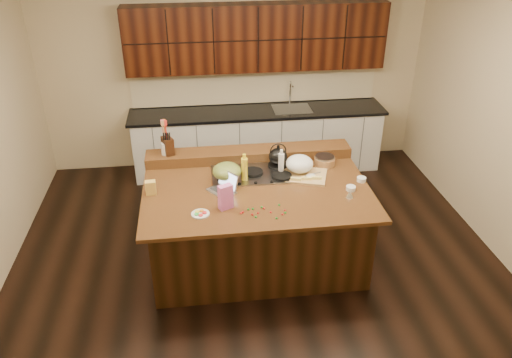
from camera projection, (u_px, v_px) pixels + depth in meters
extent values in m
cube|color=black|center=(257.00, 257.00, 5.75)|extent=(5.50, 5.00, 0.01)
cube|color=silver|center=(257.00, 14.00, 4.43)|extent=(5.50, 5.00, 0.01)
cube|color=#C3AF89|center=(235.00, 77.00, 7.26)|extent=(5.50, 0.01, 2.70)
cube|color=#C3AF89|center=(312.00, 337.00, 2.92)|extent=(5.50, 0.01, 2.70)
cube|color=#C3AF89|center=(509.00, 137.00, 5.40)|extent=(0.01, 5.00, 2.70)
cube|color=black|center=(257.00, 225.00, 5.53)|extent=(2.22, 1.42, 0.88)
cube|color=black|center=(257.00, 189.00, 5.31)|extent=(2.40, 1.60, 0.04)
cube|color=black|center=(249.00, 154.00, 5.88)|extent=(2.40, 0.30, 0.12)
cube|color=gray|center=(253.00, 174.00, 5.56)|extent=(0.92, 0.52, 0.02)
cylinder|color=black|center=(225.00, 168.00, 5.62)|extent=(0.22, 0.22, 0.03)
cylinder|color=black|center=(278.00, 165.00, 5.69)|extent=(0.22, 0.22, 0.03)
cylinder|color=black|center=(227.00, 180.00, 5.40)|extent=(0.22, 0.22, 0.03)
cylinder|color=black|center=(282.00, 176.00, 5.47)|extent=(0.22, 0.22, 0.03)
cylinder|color=black|center=(253.00, 172.00, 5.55)|extent=(0.22, 0.22, 0.03)
cube|color=silver|center=(258.00, 141.00, 7.44)|extent=(3.60, 0.62, 0.90)
cube|color=black|center=(258.00, 112.00, 7.21)|extent=(3.70, 0.66, 0.04)
cube|color=gray|center=(292.00, 109.00, 7.26)|extent=(0.55, 0.42, 0.01)
cylinder|color=gray|center=(290.00, 93.00, 7.33)|extent=(0.02, 0.02, 0.36)
cube|color=black|center=(257.00, 37.00, 6.84)|extent=(3.60, 0.34, 0.90)
cube|color=#C3AF89|center=(255.00, 86.00, 7.34)|extent=(3.60, 0.03, 0.50)
ellipsoid|color=black|center=(278.00, 156.00, 5.64)|extent=(0.27, 0.27, 0.19)
ellipsoid|color=olive|center=(227.00, 171.00, 5.35)|extent=(0.36, 0.36, 0.17)
cube|color=#B7B7BC|center=(221.00, 191.00, 5.23)|extent=(0.32, 0.34, 0.01)
cube|color=black|center=(221.00, 190.00, 5.22)|extent=(0.23, 0.26, 0.00)
cube|color=#B7B7BC|center=(228.00, 180.00, 5.24)|extent=(0.21, 0.26, 0.18)
cube|color=silver|center=(228.00, 180.00, 5.23)|extent=(0.19, 0.23, 0.15)
cylinder|color=yellow|center=(244.00, 170.00, 5.37)|extent=(0.08, 0.08, 0.27)
cylinder|color=silver|center=(281.00, 164.00, 5.51)|extent=(0.07, 0.07, 0.25)
cube|color=tan|center=(302.00, 175.00, 5.52)|extent=(0.62, 0.53, 0.02)
ellipsoid|color=white|center=(299.00, 164.00, 5.53)|extent=(0.30, 0.30, 0.19)
cube|color=#EDD872|center=(296.00, 179.00, 5.39)|extent=(0.11, 0.03, 0.03)
cube|color=#EDD872|center=(306.00, 178.00, 5.40)|extent=(0.11, 0.03, 0.03)
cube|color=#EDD872|center=(317.00, 178.00, 5.41)|extent=(0.11, 0.03, 0.03)
cylinder|color=gray|center=(313.00, 174.00, 5.50)|extent=(0.20, 0.08, 0.01)
cylinder|color=white|center=(311.00, 177.00, 5.45)|extent=(0.12, 0.12, 0.04)
cylinder|color=white|center=(351.00, 188.00, 5.25)|extent=(0.13, 0.13, 0.04)
cylinder|color=white|center=(361.00, 179.00, 5.42)|extent=(0.10, 0.10, 0.04)
cylinder|color=#996B3F|center=(325.00, 161.00, 5.74)|extent=(0.31, 0.31, 0.09)
cone|color=silver|center=(350.00, 194.00, 5.12)|extent=(0.10, 0.10, 0.07)
cube|color=#D665B5|center=(226.00, 197.00, 4.89)|extent=(0.16, 0.13, 0.26)
cylinder|color=white|center=(200.00, 214.00, 4.85)|extent=(0.23, 0.23, 0.01)
cube|color=gold|center=(151.00, 188.00, 5.15)|extent=(0.11, 0.08, 0.15)
cylinder|color=white|center=(166.00, 148.00, 5.71)|extent=(0.15, 0.15, 0.14)
cube|color=black|center=(168.00, 146.00, 5.69)|extent=(0.16, 0.19, 0.20)
ellipsoid|color=red|center=(252.00, 214.00, 4.83)|extent=(0.02, 0.02, 0.02)
ellipsoid|color=#198C26|center=(279.00, 205.00, 4.98)|extent=(0.02, 0.02, 0.02)
ellipsoid|color=red|center=(285.00, 210.00, 4.89)|extent=(0.02, 0.02, 0.02)
ellipsoid|color=#198C26|center=(262.00, 207.00, 4.95)|extent=(0.02, 0.02, 0.02)
ellipsoid|color=red|center=(282.00, 214.00, 4.84)|extent=(0.02, 0.02, 0.02)
ellipsoid|color=#198C26|center=(253.00, 209.00, 4.92)|extent=(0.02, 0.02, 0.02)
ellipsoid|color=red|center=(258.00, 213.00, 4.85)|extent=(0.02, 0.02, 0.02)
ellipsoid|color=#198C26|center=(248.00, 209.00, 4.91)|extent=(0.02, 0.02, 0.02)
ellipsoid|color=red|center=(241.00, 213.00, 4.85)|extent=(0.02, 0.02, 0.02)
ellipsoid|color=#198C26|center=(256.00, 217.00, 4.79)|extent=(0.02, 0.02, 0.02)
ellipsoid|color=red|center=(264.00, 208.00, 4.93)|extent=(0.02, 0.02, 0.02)
ellipsoid|color=#198C26|center=(285.00, 213.00, 4.86)|extent=(0.02, 0.02, 0.02)
ellipsoid|color=red|center=(243.00, 212.00, 4.87)|extent=(0.02, 0.02, 0.02)
ellipsoid|color=#198C26|center=(277.00, 218.00, 4.78)|extent=(0.02, 0.02, 0.02)
ellipsoid|color=red|center=(271.00, 212.00, 4.87)|extent=(0.02, 0.02, 0.02)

